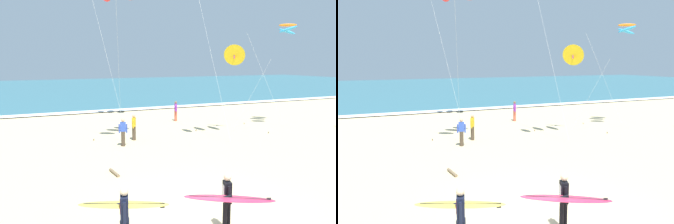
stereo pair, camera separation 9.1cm
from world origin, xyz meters
The scene contains 11 objects.
ground_plane centered at (0.00, 0.00, 0.00)m, with size 160.00×160.00×0.00m, color #CCB789.
ocean_water centered at (0.00, 53.24, 0.04)m, with size 160.00×60.00×0.08m, color #336B7A.
shoreline_foam centered at (0.00, 23.54, 0.09)m, with size 160.00×1.59×0.01m, color white.
surfer_lead centered at (-0.42, -2.00, 1.05)m, with size 2.56×1.42×1.71m.
surfer_trailing centered at (-3.25, -1.51, 1.05)m, with size 2.40×1.22×1.71m.
kite_delta_golden_mid centered at (8.50, 10.38, 5.16)m, with size 2.41×2.32×5.87m.
kite_arc_amber_outer centered at (13.10, 10.51, 7.04)m, with size 3.51×3.30×7.40m.
bystander_purple_top centered at (6.85, 15.83, 0.81)m, with size 0.27×0.48×1.59m.
bystander_yellow_top centered at (1.42, 10.62, 0.81)m, with size 0.32×0.44×1.59m.
bystander_blue_top centered at (0.33, 9.41, 0.81)m, with size 0.48×0.26×1.59m.
driftwood_log centered at (-1.65, 4.65, 0.06)m, with size 0.13×0.13×1.02m, color #846B4C.
Camera 1 is at (-6.03, -9.99, 4.82)m, focal length 39.18 mm.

